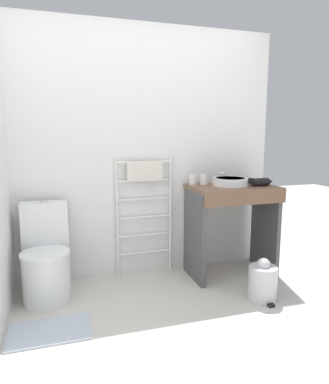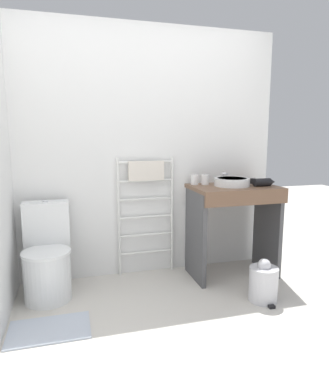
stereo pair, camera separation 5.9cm
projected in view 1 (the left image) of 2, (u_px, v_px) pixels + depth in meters
ground_plane at (197, 353)px, 2.16m from camera, size 12.00×12.00×0.00m
wall_back at (143, 153)px, 3.32m from camera, size 2.64×0.12×2.37m
toilet at (46, 261)px, 2.85m from camera, size 0.39×0.53×0.80m
towel_radiator at (145, 193)px, 3.29m from camera, size 0.56×0.06×1.15m
vanity_counter at (232, 217)px, 3.29m from camera, size 0.81×0.55×0.88m
sink_basin at (230, 182)px, 3.25m from camera, size 0.33×0.33×0.07m
faucet at (222, 176)px, 3.41m from camera, size 0.02×0.10×0.11m
cup_near_wall at (193, 180)px, 3.32m from camera, size 0.07×0.07×0.10m
cup_near_edge at (204, 180)px, 3.32m from camera, size 0.07×0.07×0.10m
hair_dryer at (261, 182)px, 3.25m from camera, size 0.22×0.16×0.07m
trash_bin at (263, 282)px, 2.84m from camera, size 0.23×0.27×0.36m
bath_mat at (50, 331)px, 2.39m from camera, size 0.56×0.36×0.01m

